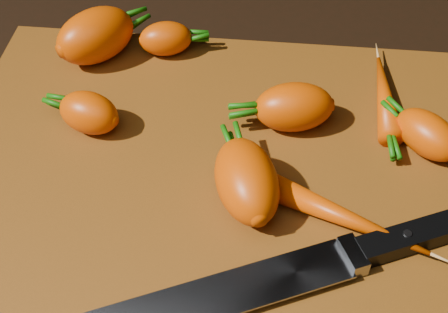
# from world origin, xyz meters

# --- Properties ---
(ground) EXTENTS (2.00, 2.00, 0.01)m
(ground) POSITION_xyz_m (0.00, 0.00, -0.01)
(ground) COLOR black
(cutting_board) EXTENTS (0.50, 0.40, 0.01)m
(cutting_board) POSITION_xyz_m (0.00, 0.00, 0.01)
(cutting_board) COLOR brown
(cutting_board) RESTS_ON ground
(carrot_0) EXTENTS (0.10, 0.10, 0.05)m
(carrot_0) POSITION_xyz_m (-0.15, 0.16, 0.04)
(carrot_0) COLOR #C84102
(carrot_0) RESTS_ON cutting_board
(carrot_1) EXTENTS (0.07, 0.05, 0.04)m
(carrot_1) POSITION_xyz_m (-0.13, 0.05, 0.03)
(carrot_1) COLOR #C84102
(carrot_1) RESTS_ON cutting_board
(carrot_2) EXTENTS (0.08, 0.10, 0.05)m
(carrot_2) POSITION_xyz_m (0.02, -0.02, 0.04)
(carrot_2) COLOR #C84102
(carrot_2) RESTS_ON cutting_board
(carrot_3) EXTENTS (0.08, 0.06, 0.05)m
(carrot_3) POSITION_xyz_m (0.06, 0.07, 0.03)
(carrot_3) COLOR #C84102
(carrot_3) RESTS_ON cutting_board
(carrot_4) EXTENTS (0.06, 0.05, 0.04)m
(carrot_4) POSITION_xyz_m (-0.08, 0.17, 0.03)
(carrot_4) COLOR #C84102
(carrot_4) RESTS_ON cutting_board
(carrot_5) EXTENTS (0.07, 0.07, 0.04)m
(carrot_5) POSITION_xyz_m (0.18, 0.05, 0.03)
(carrot_5) COLOR #C84102
(carrot_5) RESTS_ON cutting_board
(carrot_6) EXTENTS (0.03, 0.12, 0.02)m
(carrot_6) POSITION_xyz_m (0.14, 0.11, 0.02)
(carrot_6) COLOR #C84102
(carrot_6) RESTS_ON cutting_board
(carrot_7) EXTENTS (0.13, 0.08, 0.02)m
(carrot_7) POSITION_xyz_m (0.10, -0.04, 0.02)
(carrot_7) COLOR #C84102
(carrot_7) RESTS_ON cutting_board
(knife) EXTENTS (0.31, 0.16, 0.02)m
(knife) POSITION_xyz_m (0.03, -0.11, 0.02)
(knife) COLOR gray
(knife) RESTS_ON cutting_board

